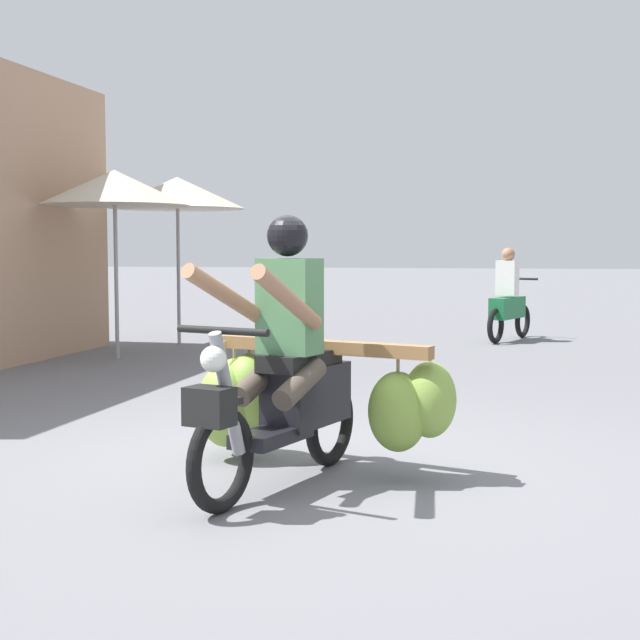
{
  "coord_description": "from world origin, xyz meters",
  "views": [
    {
      "loc": [
        1.41,
        -5.47,
        1.39
      ],
      "look_at": [
        0.0,
        0.57,
        0.9
      ],
      "focal_mm": 51.22,
      "sensor_mm": 36.0,
      "label": 1
    }
  ],
  "objects_px": {
    "market_umbrella_near_shop": "(115,188)",
    "market_umbrella_further_along": "(177,193)",
    "motorbike_main_loaded": "(288,389)",
    "motorbike_distant_ahead_left": "(508,303)"
  },
  "relations": [
    {
      "from": "market_umbrella_near_shop",
      "to": "market_umbrella_further_along",
      "type": "distance_m",
      "value": 1.81
    },
    {
      "from": "motorbike_main_loaded",
      "to": "market_umbrella_near_shop",
      "type": "distance_m",
      "value": 6.53
    },
    {
      "from": "motorbike_main_loaded",
      "to": "motorbike_distant_ahead_left",
      "type": "relative_size",
      "value": 1.17
    },
    {
      "from": "motorbike_distant_ahead_left",
      "to": "market_umbrella_further_along",
      "type": "distance_m",
      "value": 5.16
    },
    {
      "from": "motorbike_main_loaded",
      "to": "market_umbrella_further_along",
      "type": "distance_m",
      "value": 8.0
    },
    {
      "from": "motorbike_distant_ahead_left",
      "to": "market_umbrella_near_shop",
      "type": "height_order",
      "value": "market_umbrella_near_shop"
    },
    {
      "from": "market_umbrella_further_along",
      "to": "motorbike_main_loaded",
      "type": "bearing_deg",
      "value": -63.21
    },
    {
      "from": "market_umbrella_further_along",
      "to": "market_umbrella_near_shop",
      "type": "bearing_deg",
      "value": -93.25
    },
    {
      "from": "motorbike_main_loaded",
      "to": "market_umbrella_further_along",
      "type": "relative_size",
      "value": 0.75
    },
    {
      "from": "market_umbrella_near_shop",
      "to": "market_umbrella_further_along",
      "type": "relative_size",
      "value": 0.98
    }
  ]
}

